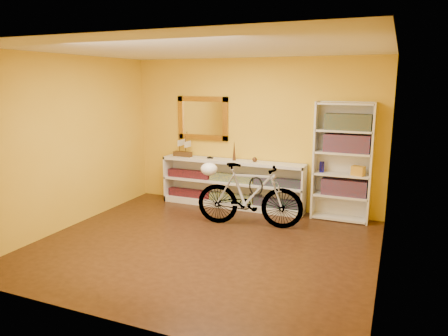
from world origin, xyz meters
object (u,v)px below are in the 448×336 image
at_px(bookcase, 342,162).
at_px(helmet, 209,169).
at_px(console_unit, 232,184).
at_px(bicycle, 249,195).

xyz_separation_m(bookcase, helmet, (-1.89, -0.96, -0.08)).
bearing_deg(bookcase, console_unit, -179.24).
relative_size(console_unit, bookcase, 1.37).
bearing_deg(bookcase, bicycle, -145.60).
xyz_separation_m(console_unit, bicycle, (0.62, -0.83, 0.07)).
height_order(console_unit, bookcase, bookcase).
xyz_separation_m(bookcase, bicycle, (-1.25, -0.86, -0.46)).
relative_size(bookcase, helmet, 7.15).
relative_size(console_unit, bicycle, 1.55).
relative_size(console_unit, helmet, 9.79).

